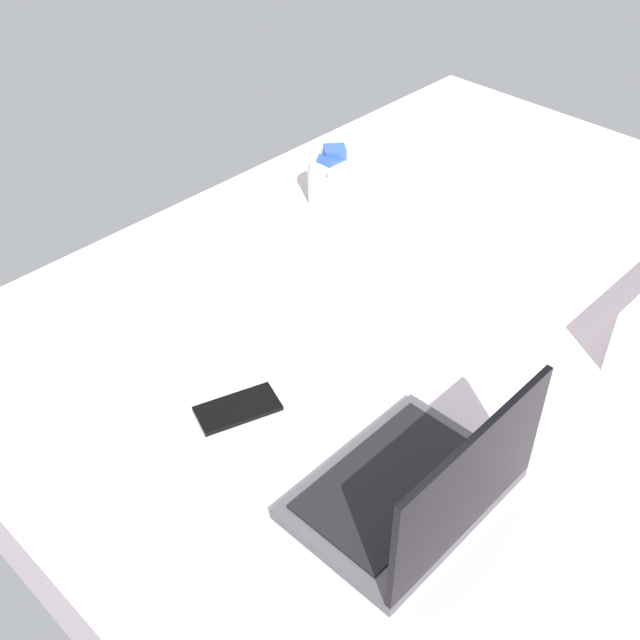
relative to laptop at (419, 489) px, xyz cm
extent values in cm
cube|color=silver|center=(-45.22, -25.18, -13.41)|extent=(180.00, 140.00, 18.00)
cube|color=#4C4C51|center=(0.02, -3.04, -3.41)|extent=(33.17, 23.24, 2.00)
cube|color=black|center=(0.03, -4.54, -2.21)|extent=(29.12, 17.21, 0.40)
cube|color=black|center=(-0.06, 7.96, 8.09)|extent=(33.01, 1.24, 21.00)
cylinder|color=silver|center=(-54.31, -70.84, 1.09)|extent=(9.00, 9.00, 11.00)
cube|color=blue|center=(-54.98, -70.54, -1.34)|extent=(7.84, 7.46, 6.17)
cube|color=red|center=(-54.37, -70.88, 0.40)|extent=(8.48, 8.84, 6.40)
cube|color=#268C33|center=(-56.47, -71.76, 2.15)|extent=(7.34, 6.56, 4.01)
cube|color=#268C33|center=(-54.61, -71.95, 3.89)|extent=(5.96, 6.51, 5.43)
cube|color=blue|center=(-54.12, -69.55, 5.63)|extent=(6.58, 4.50, 5.78)
cube|color=blue|center=(-56.08, -70.14, 7.37)|extent=(6.50, 6.41, 3.80)
cube|color=black|center=(5.42, -34.44, -4.01)|extent=(15.48, 11.15, 0.80)
camera|label=1|loc=(62.23, 40.25, 92.30)|focal=44.14mm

